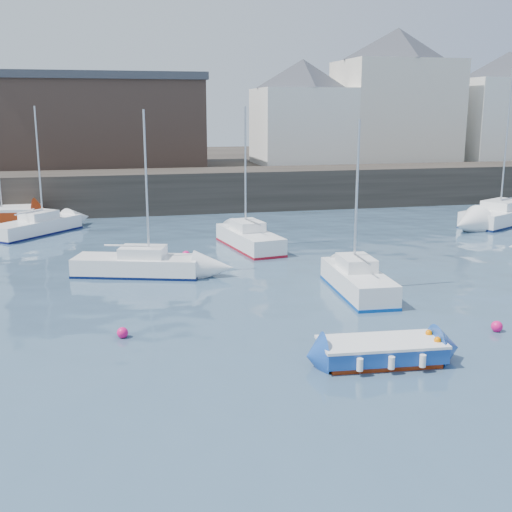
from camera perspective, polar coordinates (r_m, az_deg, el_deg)
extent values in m
plane|color=#2D4760|center=(16.70, 9.63, -14.14)|extent=(220.00, 220.00, 0.00)
cube|color=#28231E|center=(49.39, -6.07, 5.83)|extent=(90.00, 5.00, 3.00)
cube|color=#28231E|center=(67.20, -7.99, 7.57)|extent=(90.00, 32.00, 2.80)
cube|color=beige|center=(61.41, 12.23, 12.42)|extent=(10.00, 8.00, 9.00)
pyramid|color=#3A3D44|center=(61.67, 12.51, 17.91)|extent=(13.36, 13.36, 2.80)
cube|color=white|center=(66.40, 21.19, 11.23)|extent=(9.00, 7.00, 7.50)
pyramid|color=#3A3D44|center=(66.51, 21.55, 15.50)|extent=(11.88, 11.88, 2.45)
cube|color=white|center=(57.72, 4.11, 11.42)|extent=(8.00, 7.00, 6.50)
pyramid|color=#3A3D44|center=(57.78, 4.18, 15.86)|extent=(11.14, 11.14, 2.45)
cube|color=#3D2D26|center=(56.67, -13.37, 11.34)|extent=(16.00, 10.00, 7.00)
cube|color=#3A3D44|center=(56.71, -13.57, 15.17)|extent=(16.40, 10.40, 0.60)
cube|color=maroon|center=(20.13, 11.02, -9.09)|extent=(3.50, 1.65, 0.17)
cube|color=#1946A0|center=(20.01, 11.06, -8.25)|extent=(3.81, 1.86, 0.47)
cube|color=white|center=(19.91, 11.10, -7.51)|extent=(3.89, 1.90, 0.08)
cube|color=white|center=(19.98, 11.07, -8.05)|extent=(3.04, 1.33, 0.42)
cube|color=#CDB08A|center=(19.95, 11.08, -7.77)|extent=(0.35, 1.13, 0.06)
cylinder|color=white|center=(20.53, 7.69, -7.66)|extent=(0.19, 0.19, 0.37)
cylinder|color=white|center=(18.94, 9.22, -9.51)|extent=(0.19, 0.19, 0.37)
cylinder|color=white|center=(20.81, 10.23, -7.47)|extent=(0.19, 0.19, 0.37)
cylinder|color=white|center=(19.24, 11.95, -9.27)|extent=(0.19, 0.19, 0.37)
cylinder|color=white|center=(21.12, 12.70, -7.27)|extent=(0.19, 0.19, 0.37)
cylinder|color=white|center=(19.59, 14.60, -9.01)|extent=(0.19, 0.19, 0.37)
cube|color=white|center=(30.28, -10.52, -0.87)|extent=(6.09, 3.52, 0.87)
cube|color=#07113B|center=(30.37, -10.49, -1.56)|extent=(6.15, 3.56, 0.12)
cube|color=white|center=(30.06, -10.04, 0.37)|extent=(2.36, 1.94, 0.48)
cylinder|color=silver|center=(29.48, -9.72, 6.23)|extent=(0.10, 0.10, 6.67)
cube|color=white|center=(27.20, 9.04, -2.28)|extent=(2.03, 5.47, 0.97)
cube|color=#073F98|center=(27.31, 9.00, -3.13)|extent=(2.05, 5.52, 0.13)
cube|color=white|center=(27.26, 8.91, -0.61)|extent=(1.40, 1.95, 0.54)
cylinder|color=silver|center=(27.00, 8.94, 5.35)|extent=(0.11, 0.11, 6.18)
cube|color=white|center=(35.58, -0.58, 1.48)|extent=(2.82, 6.08, 0.96)
cube|color=maroon|center=(35.67, -0.58, 0.82)|extent=(2.85, 6.14, 0.13)
cube|color=white|center=(35.71, -0.76, 2.73)|extent=(1.73, 2.25, 0.53)
cylinder|color=silver|center=(35.56, -0.95, 7.73)|extent=(0.11, 0.11, 6.73)
cube|color=white|center=(46.69, 21.28, 3.38)|extent=(8.12, 6.04, 1.01)
cube|color=#0C1840|center=(46.76, 21.24, 2.85)|extent=(8.20, 6.10, 0.14)
cube|color=white|center=(46.23, 21.14, 4.29)|extent=(3.33, 3.00, 0.56)
cylinder|color=silver|center=(45.50, 21.35, 9.55)|extent=(0.11, 0.11, 9.07)
cube|color=white|center=(41.77, -18.97, 2.44)|extent=(5.36, 5.73, 0.89)
cube|color=#0C1041|center=(41.84, -18.93, 1.92)|extent=(5.41, 5.78, 0.12)
cube|color=white|center=(41.86, -18.74, 3.44)|extent=(2.45, 2.51, 0.50)
cylinder|color=silver|center=(41.69, -18.76, 7.81)|extent=(0.10, 0.10, 6.84)
sphere|color=#E71167|center=(22.33, -11.76, -7.11)|extent=(0.38, 0.38, 0.38)
sphere|color=#E71167|center=(23.96, 20.59, -6.29)|extent=(0.40, 0.40, 0.40)
sphere|color=#E71167|center=(33.37, -6.23, -0.21)|extent=(0.42, 0.42, 0.42)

